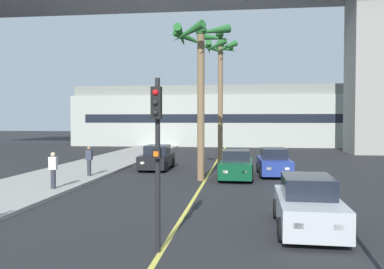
{
  "coord_description": "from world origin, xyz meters",
  "views": [
    {
      "loc": [
        1.93,
        -1.65,
        3.2
      ],
      "look_at": [
        0.0,
        14.0,
        2.63
      ],
      "focal_mm": 37.98,
      "sensor_mm": 36.0,
      "label": 1
    }
  ],
  "objects_px": {
    "palm_tree_mid_median": "(201,57)",
    "car_queue_fourth": "(236,165)",
    "pedestrian_near_crosswalk": "(53,170)",
    "car_queue_front": "(157,158)",
    "car_queue_second": "(274,163)",
    "car_queue_third": "(308,205)",
    "palm_tree_near_median": "(221,67)",
    "traffic_light_median_near": "(157,140)",
    "pedestrian_mid_block": "(89,160)"
  },
  "relations": [
    {
      "from": "car_queue_second",
      "to": "car_queue_third",
      "type": "xyz_separation_m",
      "value": [
        0.07,
        -11.73,
        0.0
      ]
    },
    {
      "from": "traffic_light_median_near",
      "to": "car_queue_third",
      "type": "bearing_deg",
      "value": 33.46
    },
    {
      "from": "car_queue_front",
      "to": "car_queue_fourth",
      "type": "bearing_deg",
      "value": -34.72
    },
    {
      "from": "car_queue_front",
      "to": "palm_tree_mid_median",
      "type": "bearing_deg",
      "value": -53.46
    },
    {
      "from": "car_queue_second",
      "to": "palm_tree_near_median",
      "type": "height_order",
      "value": "palm_tree_near_median"
    },
    {
      "from": "pedestrian_mid_block",
      "to": "car_queue_third",
      "type": "bearing_deg",
      "value": -41.96
    },
    {
      "from": "car_queue_front",
      "to": "palm_tree_near_median",
      "type": "distance_m",
      "value": 8.42
    },
    {
      "from": "car_queue_second",
      "to": "car_queue_fourth",
      "type": "relative_size",
      "value": 1.0
    },
    {
      "from": "car_queue_second",
      "to": "palm_tree_near_median",
      "type": "relative_size",
      "value": 0.46
    },
    {
      "from": "car_queue_third",
      "to": "traffic_light_median_near",
      "type": "height_order",
      "value": "traffic_light_median_near"
    },
    {
      "from": "car_queue_third",
      "to": "pedestrian_near_crosswalk",
      "type": "bearing_deg",
      "value": 153.94
    },
    {
      "from": "car_queue_third",
      "to": "pedestrian_near_crosswalk",
      "type": "xyz_separation_m",
      "value": [
        -10.23,
        5.0,
        0.28
      ]
    },
    {
      "from": "palm_tree_mid_median",
      "to": "car_queue_second",
      "type": "bearing_deg",
      "value": 32.45
    },
    {
      "from": "car_queue_third",
      "to": "pedestrian_near_crosswalk",
      "type": "distance_m",
      "value": 11.39
    },
    {
      "from": "palm_tree_near_median",
      "to": "palm_tree_mid_median",
      "type": "relative_size",
      "value": 1.1
    },
    {
      "from": "car_queue_second",
      "to": "car_queue_fourth",
      "type": "bearing_deg",
      "value": -142.38
    },
    {
      "from": "car_queue_fourth",
      "to": "pedestrian_near_crosswalk",
      "type": "distance_m",
      "value": 9.51
    },
    {
      "from": "car_queue_second",
      "to": "palm_tree_mid_median",
      "type": "height_order",
      "value": "palm_tree_mid_median"
    },
    {
      "from": "pedestrian_near_crosswalk",
      "to": "palm_tree_near_median",
      "type": "bearing_deg",
      "value": 61.83
    },
    {
      "from": "car_queue_front",
      "to": "car_queue_third",
      "type": "distance_m",
      "value": 15.53
    },
    {
      "from": "pedestrian_mid_block",
      "to": "traffic_light_median_near",
      "type": "bearing_deg",
      "value": -61.88
    },
    {
      "from": "pedestrian_near_crosswalk",
      "to": "traffic_light_median_near",
      "type": "bearing_deg",
      "value": -50.22
    },
    {
      "from": "car_queue_front",
      "to": "car_queue_third",
      "type": "xyz_separation_m",
      "value": [
        7.37,
        -13.67,
        0.0
      ]
    },
    {
      "from": "car_queue_front",
      "to": "traffic_light_median_near",
      "type": "bearing_deg",
      "value": -77.99
    },
    {
      "from": "traffic_light_median_near",
      "to": "palm_tree_mid_median",
      "type": "bearing_deg",
      "value": 90.7
    },
    {
      "from": "car_queue_second",
      "to": "palm_tree_mid_median",
      "type": "bearing_deg",
      "value": -147.55
    },
    {
      "from": "pedestrian_mid_block",
      "to": "car_queue_fourth",
      "type": "bearing_deg",
      "value": 6.64
    },
    {
      "from": "car_queue_fourth",
      "to": "car_queue_third",
      "type": "bearing_deg",
      "value": -77.69
    },
    {
      "from": "traffic_light_median_near",
      "to": "car_queue_front",
      "type": "bearing_deg",
      "value": 102.01
    },
    {
      "from": "car_queue_third",
      "to": "palm_tree_mid_median",
      "type": "xyz_separation_m",
      "value": [
        -4.05,
        9.2,
        5.79
      ]
    },
    {
      "from": "car_queue_front",
      "to": "palm_tree_mid_median",
      "type": "distance_m",
      "value": 8.03
    },
    {
      "from": "car_queue_third",
      "to": "pedestrian_mid_block",
      "type": "bearing_deg",
      "value": 138.04
    },
    {
      "from": "traffic_light_median_near",
      "to": "pedestrian_mid_block",
      "type": "relative_size",
      "value": 2.59
    },
    {
      "from": "car_queue_second",
      "to": "traffic_light_median_near",
      "type": "relative_size",
      "value": 0.99
    },
    {
      "from": "palm_tree_mid_median",
      "to": "palm_tree_near_median",
      "type": "bearing_deg",
      "value": 86.02
    },
    {
      "from": "car_queue_fourth",
      "to": "pedestrian_mid_block",
      "type": "distance_m",
      "value": 8.04
    },
    {
      "from": "car_queue_third",
      "to": "palm_tree_near_median",
      "type": "distance_m",
      "value": 19.04
    },
    {
      "from": "car_queue_third",
      "to": "palm_tree_near_median",
      "type": "bearing_deg",
      "value": 101.13
    },
    {
      "from": "car_queue_front",
      "to": "car_queue_fourth",
      "type": "distance_m",
      "value": 6.28
    },
    {
      "from": "traffic_light_median_near",
      "to": "car_queue_fourth",
      "type": "bearing_deg",
      "value": 82.32
    },
    {
      "from": "car_queue_second",
      "to": "car_queue_third",
      "type": "bearing_deg",
      "value": -89.65
    },
    {
      "from": "car_queue_third",
      "to": "car_queue_fourth",
      "type": "height_order",
      "value": "same"
    },
    {
      "from": "car_queue_second",
      "to": "car_queue_fourth",
      "type": "height_order",
      "value": "same"
    },
    {
      "from": "palm_tree_near_median",
      "to": "palm_tree_mid_median",
      "type": "bearing_deg",
      "value": -93.98
    },
    {
      "from": "palm_tree_mid_median",
      "to": "pedestrian_near_crosswalk",
      "type": "height_order",
      "value": "palm_tree_mid_median"
    },
    {
      "from": "car_queue_front",
      "to": "car_queue_second",
      "type": "distance_m",
      "value": 7.55
    },
    {
      "from": "traffic_light_median_near",
      "to": "pedestrian_mid_block",
      "type": "distance_m",
      "value": 13.43
    },
    {
      "from": "car_queue_front",
      "to": "palm_tree_mid_median",
      "type": "xyz_separation_m",
      "value": [
        3.31,
        -4.47,
        5.79
      ]
    },
    {
      "from": "palm_tree_mid_median",
      "to": "car_queue_fourth",
      "type": "bearing_deg",
      "value": 25.68
    },
    {
      "from": "car_queue_third",
      "to": "traffic_light_median_near",
      "type": "distance_m",
      "value": 5.09
    }
  ]
}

